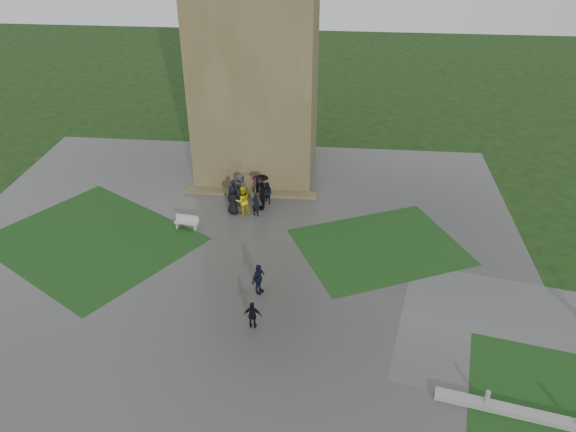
# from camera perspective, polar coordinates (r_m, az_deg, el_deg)

# --- Properties ---
(ground) EXTENTS (120.00, 120.00, 0.00)m
(ground) POSITION_cam_1_polar(r_m,az_deg,el_deg) (29.67, -7.02, -7.63)
(ground) COLOR black
(plaza) EXTENTS (34.00, 34.00, 0.02)m
(plaza) POSITION_cam_1_polar(r_m,az_deg,el_deg) (31.21, -6.28, -5.35)
(plaza) COLOR #3C3C39
(plaza) RESTS_ON ground
(lawn_inset_left) EXTENTS (14.10, 13.46, 0.01)m
(lawn_inset_left) POSITION_cam_1_polar(r_m,az_deg,el_deg) (35.32, -19.30, -2.35)
(lawn_inset_left) COLOR #143613
(lawn_inset_left) RESTS_ON plaza
(lawn_inset_right) EXTENTS (11.12, 10.15, 0.01)m
(lawn_inset_right) POSITION_cam_1_polar(r_m,az_deg,el_deg) (33.21, 9.29, -3.10)
(lawn_inset_right) COLOR #143613
(lawn_inset_right) RESTS_ON plaza
(tower) EXTENTS (8.00, 8.00, 18.00)m
(tower) POSITION_cam_1_polar(r_m,az_deg,el_deg) (39.15, -3.25, 17.00)
(tower) COLOR brown
(tower) RESTS_ON ground
(tower_plinth) EXTENTS (9.00, 0.80, 0.22)m
(tower_plinth) POSITION_cam_1_polar(r_m,az_deg,el_deg) (38.29, -3.83, 2.37)
(tower_plinth) COLOR brown
(tower_plinth) RESTS_ON plaza
(bench) EXTENTS (1.51, 0.63, 0.85)m
(bench) POSITION_cam_1_polar(r_m,az_deg,el_deg) (34.84, -10.25, -0.59)
(bench) COLOR #B4B4AF
(bench) RESTS_ON plaza
(visitor_cluster) EXTENTS (2.99, 3.68, 2.70)m
(visitor_cluster) POSITION_cam_1_polar(r_m,az_deg,el_deg) (36.15, -4.13, 2.66)
(visitor_cluster) COLOR black
(visitor_cluster) RESTS_ON plaza
(pedestrian_mid) EXTENTS (0.97, 1.16, 1.73)m
(pedestrian_mid) POSITION_cam_1_polar(r_m,az_deg,el_deg) (28.88, -3.02, -6.41)
(pedestrian_mid) COLOR black
(pedestrian_mid) RESTS_ON plaza
(pedestrian_near) EXTENTS (0.88, 0.52, 1.47)m
(pedestrian_near) POSITION_cam_1_polar(r_m,az_deg,el_deg) (26.93, -3.60, -10.02)
(pedestrian_near) COLOR black
(pedestrian_near) RESTS_ON plaza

